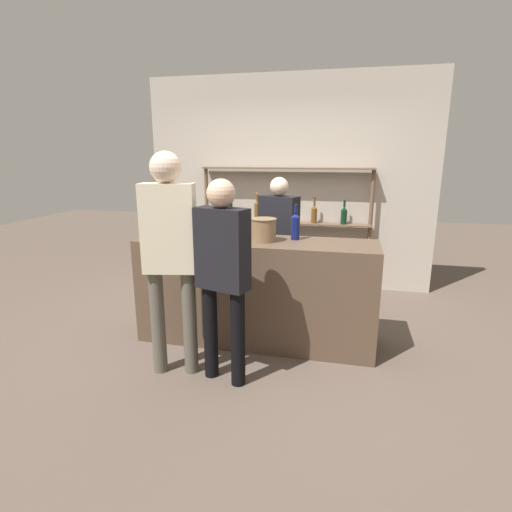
{
  "coord_description": "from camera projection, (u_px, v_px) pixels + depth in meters",
  "views": [
    {
      "loc": [
        0.82,
        -3.54,
        1.78
      ],
      "look_at": [
        0.0,
        0.0,
        0.85
      ],
      "focal_mm": 28.0,
      "sensor_mm": 36.0,
      "label": 1
    }
  ],
  "objects": [
    {
      "name": "counter_bottle_1",
      "position": [
        188.0,
        219.0,
        4.02
      ],
      "size": [
        0.07,
        0.07,
        0.37
      ],
      "color": "black",
      "rests_on": "bar_counter"
    },
    {
      "name": "counter_bottle_2",
      "position": [
        223.0,
        229.0,
        3.57
      ],
      "size": [
        0.09,
        0.09,
        0.33
      ],
      "color": "#0F1956",
      "rests_on": "bar_counter"
    },
    {
      "name": "customer_center",
      "position": [
        223.0,
        267.0,
        3.02
      ],
      "size": [
        0.44,
        0.29,
        1.61
      ],
      "rotation": [
        0.0,
        0.0,
        1.28
      ],
      "color": "black",
      "rests_on": "ground_plane"
    },
    {
      "name": "ice_bucket",
      "position": [
        264.0,
        230.0,
        3.65
      ],
      "size": [
        0.24,
        0.24,
        0.21
      ],
      "color": "#846647",
      "rests_on": "bar_counter"
    },
    {
      "name": "ground_plane",
      "position": [
        256.0,
        339.0,
        3.96
      ],
      "size": [
        16.0,
        16.0,
        0.0
      ],
      "primitive_type": "plane",
      "color": "brown"
    },
    {
      "name": "bar_counter",
      "position": [
        256.0,
        291.0,
        3.84
      ],
      "size": [
        2.24,
        0.61,
        1.0
      ],
      "primitive_type": "cube",
      "color": "brown",
      "rests_on": "ground_plane"
    },
    {
      "name": "server_behind_counter",
      "position": [
        279.0,
        236.0,
        4.44
      ],
      "size": [
        0.47,
        0.32,
        1.54
      ],
      "rotation": [
        0.0,
        0.0,
        -1.92
      ],
      "color": "black",
      "rests_on": "ground_plane"
    },
    {
      "name": "back_wall",
      "position": [
        288.0,
        183.0,
        5.41
      ],
      "size": [
        3.84,
        0.12,
        2.8
      ],
      "primitive_type": "cube",
      "color": "#B2A899",
      "rests_on": "ground_plane"
    },
    {
      "name": "wine_glass",
      "position": [
        196.0,
        221.0,
        4.01
      ],
      "size": [
        0.07,
        0.07,
        0.17
      ],
      "color": "silver",
      "rests_on": "bar_counter"
    },
    {
      "name": "counter_bottle_0",
      "position": [
        295.0,
        226.0,
        3.72
      ],
      "size": [
        0.08,
        0.08,
        0.33
      ],
      "color": "#0F1956",
      "rests_on": "bar_counter"
    },
    {
      "name": "customer_left",
      "position": [
        170.0,
        246.0,
        3.12
      ],
      "size": [
        0.44,
        0.26,
        1.81
      ],
      "rotation": [
        0.0,
        0.0,
        1.78
      ],
      "color": "#575347",
      "rests_on": "ground_plane"
    },
    {
      "name": "back_shelf",
      "position": [
        285.0,
        208.0,
        5.32
      ],
      "size": [
        2.26,
        0.18,
        1.62
      ],
      "color": "brown",
      "rests_on": "ground_plane"
    }
  ]
}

